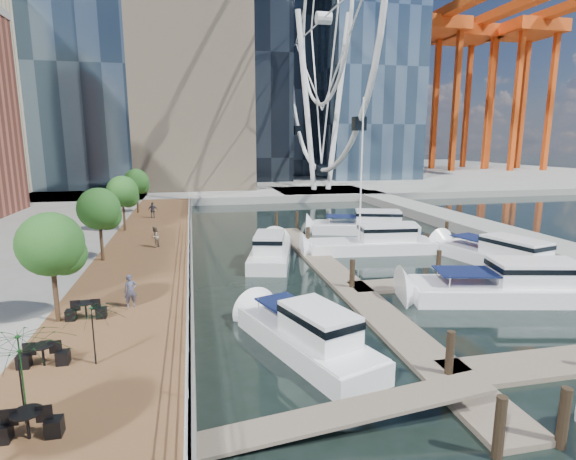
{
  "coord_description": "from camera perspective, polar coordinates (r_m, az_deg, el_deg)",
  "views": [
    {
      "loc": [
        -5.73,
        -15.24,
        8.35
      ],
      "look_at": [
        -0.03,
        11.31,
        3.0
      ],
      "focal_mm": 28.0,
      "sensor_mm": 36.0,
      "label": 1
    }
  ],
  "objects": [
    {
      "name": "pier",
      "position": [
        70.52,
        4.22,
        4.72
      ],
      "size": [
        14.0,
        12.0,
        1.0
      ],
      "primitive_type": "cube",
      "color": "gray",
      "rests_on": "ground"
    },
    {
      "name": "yacht_foreground",
      "position": [
        27.22,
        26.24,
        -7.91
      ],
      "size": [
        12.08,
        5.61,
        2.15
      ],
      "primitive_type": null,
      "rotation": [
        0.0,
        0.0,
        1.35
      ],
      "color": "white",
      "rests_on": "ground"
    },
    {
      "name": "floating_docks",
      "position": [
        29.76,
        15.84,
        -4.6
      ],
      "size": [
        16.0,
        34.0,
        2.6
      ],
      "color": "#6D6051",
      "rests_on": "ground"
    },
    {
      "name": "breakwater",
      "position": [
        44.34,
        23.61,
        0.0
      ],
      "size": [
        4.0,
        60.0,
        1.0
      ],
      "primitive_type": "cube",
      "color": "gray",
      "rests_on": "ground"
    },
    {
      "name": "land_far",
      "position": [
        117.65,
        -9.37,
        7.17
      ],
      "size": [
        200.0,
        114.0,
        1.0
      ],
      "primitive_type": "cube",
      "color": "gray",
      "rests_on": "ground"
    },
    {
      "name": "pedestrian_far",
      "position": [
        45.87,
        -16.79,
        2.43
      ],
      "size": [
        0.94,
        0.45,
        1.56
      ],
      "primitive_type": "imported",
      "rotation": [
        0.0,
        0.0,
        3.06
      ],
      "color": "#363843",
      "rests_on": "boardwalk"
    },
    {
      "name": "ferris_wheel",
      "position": [
        72.25,
        4.54,
        25.19
      ],
      "size": [
        5.8,
        45.6,
        47.8
      ],
      "color": "white",
      "rests_on": "ground"
    },
    {
      "name": "railing",
      "position": [
        31.01,
        -12.51,
        -1.84
      ],
      "size": [
        0.1,
        60.0,
        1.05
      ],
      "primitive_type": null,
      "color": "white",
      "rests_on": "boardwalk"
    },
    {
      "name": "boardwalk",
      "position": [
        31.42,
        -17.73,
        -3.87
      ],
      "size": [
        6.0,
        60.0,
        1.0
      ],
      "primitive_type": "cube",
      "color": "brown",
      "rests_on": "ground"
    },
    {
      "name": "pedestrian_mid",
      "position": [
        33.01,
        -16.57,
        -0.82
      ],
      "size": [
        0.86,
        0.93,
        1.54
      ],
      "primitive_type": "imported",
      "rotation": [
        0.0,
        0.0,
        -2.03
      ],
      "color": "#836E5A",
      "rests_on": "boardwalk"
    },
    {
      "name": "cafe_tables",
      "position": [
        15.68,
        -29.3,
        -16.82
      ],
      "size": [
        2.5,
        13.7,
        0.74
      ],
      "color": "black",
      "rests_on": "ground"
    },
    {
      "name": "street_trees",
      "position": [
        30.07,
        -22.89,
        2.5
      ],
      "size": [
        2.6,
        42.6,
        4.6
      ],
      "color": "#3F2B1C",
      "rests_on": "ground"
    },
    {
      "name": "port_cranes",
      "position": [
        133.51,
        22.12,
        15.36
      ],
      "size": [
        40.0,
        52.0,
        38.0
      ],
      "color": "#D84C14",
      "rests_on": "ground"
    },
    {
      "name": "pedestrian_near",
      "position": [
        21.57,
        -19.37,
        -7.32
      ],
      "size": [
        0.64,
        0.52,
        1.51
      ],
      "primitive_type": "imported",
      "rotation": [
        0.0,
        0.0,
        0.33
      ],
      "color": "#47495F",
      "rests_on": "boardwalk"
    },
    {
      "name": "seawall",
      "position": [
        31.25,
        -12.24,
        -3.67
      ],
      "size": [
        0.25,
        60.0,
        1.0
      ],
      "primitive_type": "cube",
      "color": "#595954",
      "rests_on": "ground"
    },
    {
      "name": "cafe_seating",
      "position": [
        12.79,
        -30.76,
        -19.41
      ],
      "size": [
        4.3,
        13.81,
        2.6
      ],
      "color": "#0F3717",
      "rests_on": "ground"
    },
    {
      "name": "moored_yachts",
      "position": [
        32.54,
        12.24,
        -3.98
      ],
      "size": [
        21.29,
        35.89,
        11.5
      ],
      "color": "white",
      "rests_on": "ground"
    },
    {
      "name": "ground",
      "position": [
        18.3,
        7.85,
        -16.12
      ],
      "size": [
        520.0,
        520.0,
        0.0
      ],
      "primitive_type": "plane",
      "color": "black",
      "rests_on": "ground"
    }
  ]
}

